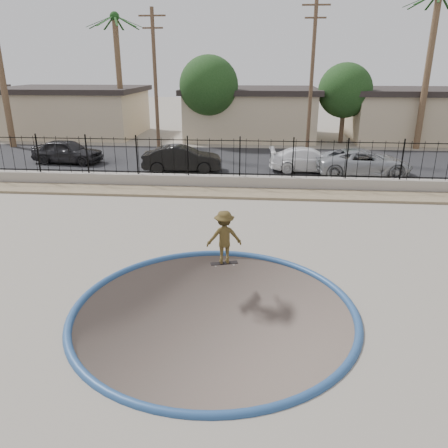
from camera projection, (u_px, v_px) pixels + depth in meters
name	position (u px, v px, depth m)	size (l,w,h in m)	color
ground	(241.00, 200.00, 23.22)	(120.00, 120.00, 2.20)	gray
bowl_pit	(214.00, 311.00, 10.68)	(6.84, 6.84, 1.80)	#52463F
coping_ring	(214.00, 311.00, 10.68)	(7.04, 7.04, 0.20)	navy
rock_strip	(238.00, 193.00, 20.20)	(42.00, 1.60, 0.11)	#988463
retaining_wall	(240.00, 182.00, 21.15)	(42.00, 0.45, 0.60)	gray
fence	(240.00, 158.00, 20.73)	(40.00, 0.04, 1.80)	black
street	(245.00, 160.00, 27.51)	(90.00, 8.00, 0.04)	black
house_west	(74.00, 111.00, 36.96)	(11.60, 8.60, 3.90)	#C0B089
house_center	(251.00, 112.00, 35.72)	(10.60, 8.60, 3.90)	#C0B089
house_east	(427.00, 114.00, 34.56)	(12.60, 8.60, 3.90)	#C0B089
palm_mid	(117.00, 50.00, 32.59)	(2.30, 2.30, 9.30)	brown
palm_right	(433.00, 37.00, 28.67)	(2.30, 2.30, 10.30)	brown
utility_pole_left	(155.00, 80.00, 28.26)	(1.70, 0.24, 9.00)	#473323
utility_pole_mid	(312.00, 76.00, 27.35)	(1.70, 0.24, 9.50)	#473323
street_tree_left	(209.00, 86.00, 31.93)	(4.32, 4.32, 6.36)	#473323
street_tree_mid	(345.00, 91.00, 32.16)	(3.96, 3.96, 5.83)	#473323
skater	(224.00, 240.00, 12.84)	(1.04, 0.60, 1.61)	brown
skateboard	(224.00, 263.00, 13.09)	(0.85, 0.42, 0.07)	black
car_a	(67.00, 151.00, 26.27)	(1.68, 4.17, 1.42)	black
car_b	(182.00, 159.00, 24.17)	(1.51, 4.32, 1.42)	black
car_c	(309.00, 160.00, 24.30)	(1.79, 4.40, 1.28)	white
car_d	(363.00, 162.00, 23.36)	(2.32, 5.04, 1.40)	#9EA1A6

